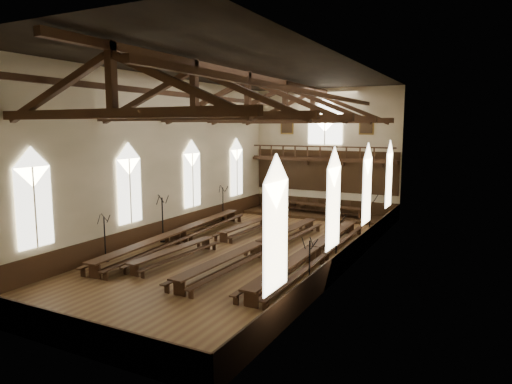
% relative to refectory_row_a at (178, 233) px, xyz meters
% --- Properties ---
extents(ground, '(26.00, 26.00, 0.00)m').
position_rel_refectory_row_a_xyz_m(ground, '(4.54, 0.46, -0.59)').
color(ground, brown).
rests_on(ground, ground).
extents(room_walls, '(26.00, 26.00, 26.00)m').
position_rel_refectory_row_a_xyz_m(room_walls, '(4.54, 0.46, 5.87)').
color(room_walls, beige).
rests_on(room_walls, ground).
extents(wainscot_band, '(12.00, 26.00, 1.20)m').
position_rel_refectory_row_a_xyz_m(wainscot_band, '(4.54, 0.46, 0.01)').
color(wainscot_band, '#351E10').
rests_on(wainscot_band, ground).
extents(side_windows, '(11.85, 19.80, 4.50)m').
position_rel_refectory_row_a_xyz_m(side_windows, '(4.54, 0.46, 3.15)').
color(side_windows, white).
rests_on(side_windows, room_walls).
extents(end_window, '(2.80, 0.12, 3.80)m').
position_rel_refectory_row_a_xyz_m(end_window, '(4.54, 13.36, 6.64)').
color(end_window, white).
rests_on(end_window, room_walls).
extents(minstrels_gallery, '(11.80, 1.24, 3.70)m').
position_rel_refectory_row_a_xyz_m(minstrels_gallery, '(4.54, 13.12, 3.32)').
color(minstrels_gallery, '#32200F').
rests_on(minstrels_gallery, room_walls).
extents(portraits, '(7.75, 0.09, 1.45)m').
position_rel_refectory_row_a_xyz_m(portraits, '(4.54, 13.36, 6.51)').
color(portraits, brown).
rests_on(portraits, room_walls).
extents(roof_trusses, '(11.70, 25.70, 2.80)m').
position_rel_refectory_row_a_xyz_m(roof_trusses, '(4.54, 0.46, 7.63)').
color(roof_trusses, '#32200F').
rests_on(roof_trusses, room_walls).
extents(refectory_row_a, '(2.18, 14.99, 0.80)m').
position_rel_refectory_row_a_xyz_m(refectory_row_a, '(0.00, 0.00, 0.00)').
color(refectory_row_a, '#32200F').
rests_on(refectory_row_a, ground).
extents(refectory_row_b, '(1.65, 13.68, 0.67)m').
position_rel_refectory_row_a_xyz_m(refectory_row_b, '(2.29, 0.51, -0.10)').
color(refectory_row_b, '#32200F').
rests_on(refectory_row_b, ground).
extents(refectory_row_c, '(1.77, 14.59, 0.77)m').
position_rel_refectory_row_a_xyz_m(refectory_row_c, '(5.58, -0.12, -0.03)').
color(refectory_row_c, '#32200F').
rests_on(refectory_row_c, ground).
extents(refectory_row_d, '(1.64, 14.68, 0.78)m').
position_rel_refectory_row_a_xyz_m(refectory_row_d, '(8.52, 0.20, -0.02)').
color(refectory_row_d, '#32200F').
rests_on(refectory_row_d, ground).
extents(dais, '(11.40, 3.20, 0.21)m').
position_rel_refectory_row_a_xyz_m(dais, '(4.46, 11.86, -0.48)').
color(dais, '#351E10').
rests_on(dais, ground).
extents(high_table, '(7.98, 1.80, 0.74)m').
position_rel_refectory_row_a_xyz_m(high_table, '(4.46, 11.86, 0.26)').
color(high_table, '#32200F').
rests_on(high_table, dais).
extents(high_chairs, '(5.01, 0.51, 1.07)m').
position_rel_refectory_row_a_xyz_m(high_chairs, '(4.46, 12.64, 0.21)').
color(high_chairs, '#32200F').
rests_on(high_chairs, dais).
extents(candelabrum_left_near, '(0.72, 0.76, 2.51)m').
position_rel_refectory_row_a_xyz_m(candelabrum_left_near, '(-1.01, -4.87, 0.18)').
color(candelabrum_left_near, black).
rests_on(candelabrum_left_near, ground).
extents(candelabrum_left_mid, '(0.87, 0.84, 2.90)m').
position_rel_refectory_row_a_xyz_m(candelabrum_left_mid, '(-1.01, -0.20, 0.29)').
color(candelabrum_left_mid, black).
rests_on(candelabrum_left_mid, ground).
extents(candelabrum_left_far, '(0.76, 0.82, 2.69)m').
position_rel_refectory_row_a_xyz_m(candelabrum_left_far, '(-1.01, 6.78, 0.23)').
color(candelabrum_left_far, black).
rests_on(candelabrum_left_far, ground).
extents(candelabrum_right_near, '(0.74, 0.69, 2.44)m').
position_rel_refectory_row_a_xyz_m(candelabrum_right_near, '(10.09, -4.45, 0.16)').
color(candelabrum_right_near, black).
rests_on(candelabrum_right_near, ground).
extents(candelabrum_right_mid, '(0.82, 0.84, 2.80)m').
position_rel_refectory_row_a_xyz_m(candelabrum_right_mid, '(10.09, -0.83, 0.27)').
color(candelabrum_right_mid, black).
rests_on(candelabrum_right_mid, ground).
extents(candelabrum_right_far, '(0.88, 0.81, 2.90)m').
position_rel_refectory_row_a_xyz_m(candelabrum_right_far, '(10.09, 5.86, 0.30)').
color(candelabrum_right_far, black).
rests_on(candelabrum_right_far, ground).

